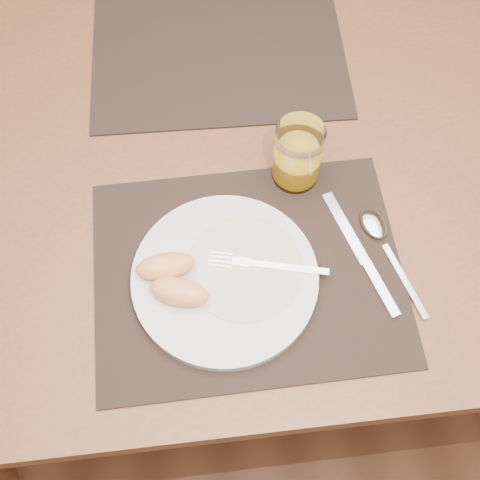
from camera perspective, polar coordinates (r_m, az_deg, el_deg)
The scene contains 11 objects.
ground at distance 1.66m, azimuth 0.14°, elevation -6.56°, with size 5.00×5.00×0.00m, color brown.
table at distance 1.07m, azimuth 0.23°, elevation 6.02°, with size 1.40×0.90×0.75m.
placemat_near at distance 0.88m, azimuth 0.78°, elevation -3.00°, with size 0.45×0.35×0.00m, color #2D211C.
placemat_far at distance 1.14m, azimuth -2.07°, elevation 17.60°, with size 0.45×0.35×0.00m, color #2D211C.
plate at distance 0.87m, azimuth -1.44°, elevation -3.63°, with size 0.27×0.27×0.02m, color white.
plate_dressing at distance 0.87m, azimuth 0.45°, elevation -2.60°, with size 0.17×0.17×0.00m.
fork at distance 0.87m, azimuth 1.67°, elevation -2.29°, with size 0.17×0.06×0.00m.
knife at distance 0.90m, azimuth 11.84°, elevation -2.14°, with size 0.08×0.22×0.01m.
spoon at distance 0.93m, azimuth 12.94°, elevation 0.78°, with size 0.07×0.19×0.01m.
juice_glass at distance 0.93m, azimuth 5.47°, elevation 7.86°, with size 0.07×0.07×0.11m.
grapefruit_wedges at distance 0.85m, azimuth -6.44°, elevation -3.69°, with size 0.11×0.10×0.03m.
Camera 1 is at (-0.07, -0.58, 1.56)m, focal length 45.00 mm.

